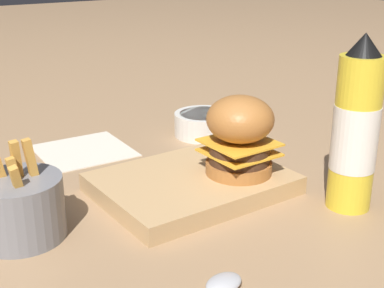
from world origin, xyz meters
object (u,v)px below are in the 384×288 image
at_px(ketchup_bottle, 355,131).
at_px(burger, 240,135).
at_px(fries_basket, 19,207).
at_px(side_bowl, 204,123).
at_px(serving_board, 192,184).

bearing_deg(ketchup_bottle, burger, -55.38).
relative_size(fries_basket, side_bowl, 1.25).
distance_m(burger, ketchup_bottle, 0.16).
distance_m(ketchup_bottle, fries_basket, 0.45).
height_order(burger, ketchup_bottle, ketchup_bottle).
bearing_deg(burger, fries_basket, -8.51).
relative_size(ketchup_bottle, fries_basket, 1.68).
xyz_separation_m(serving_board, side_bowl, (-0.17, -0.20, 0.01)).
relative_size(serving_board, side_bowl, 2.34).
bearing_deg(burger, ketchup_bottle, 124.62).
bearing_deg(fries_basket, serving_board, 176.62).
height_order(ketchup_bottle, fries_basket, ketchup_bottle).
xyz_separation_m(ketchup_bottle, side_bowl, (-0.02, -0.37, -0.09)).
bearing_deg(fries_basket, ketchup_bottle, 156.16).
bearing_deg(burger, side_bowl, -114.62).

